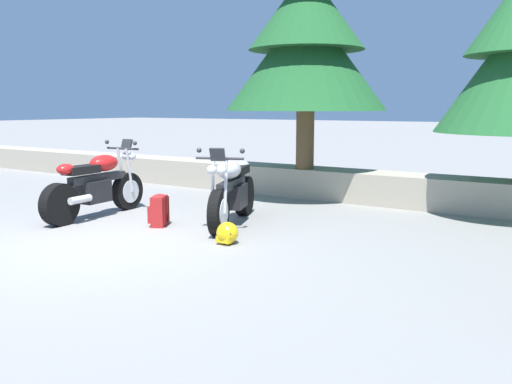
{
  "coord_description": "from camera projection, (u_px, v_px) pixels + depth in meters",
  "views": [
    {
      "loc": [
        5.24,
        -4.41,
        1.7
      ],
      "look_at": [
        1.6,
        1.2,
        0.65
      ],
      "focal_mm": 37.86,
      "sensor_mm": 36.0,
      "label": 1
    }
  ],
  "objects": [
    {
      "name": "pine_tree_far_left",
      "position": [
        306.0,
        39.0,
        9.83
      ],
      "size": [
        2.96,
        2.96,
        4.16
      ],
      "color": "brown",
      "rests_on": "stone_wall"
    },
    {
      "name": "motorcycle_silver_centre",
      "position": [
        232.0,
        192.0,
        7.84
      ],
      "size": [
        0.98,
        1.99,
        1.18
      ],
      "color": "black",
      "rests_on": "ground"
    },
    {
      "name": "rider_backpack",
      "position": [
        159.0,
        210.0,
        7.77
      ],
      "size": [
        0.33,
        0.35,
        0.47
      ],
      "color": "#A31E1E",
      "rests_on": "ground"
    },
    {
      "name": "motorcycle_red_near_left",
      "position": [
        97.0,
        186.0,
        8.42
      ],
      "size": [
        0.67,
        2.07,
        1.18
      ],
      "color": "black",
      "rests_on": "ground"
    },
    {
      "name": "rider_helmet",
      "position": [
        227.0,
        233.0,
        6.77
      ],
      "size": [
        0.28,
        0.28,
        0.28
      ],
      "color": "yellow",
      "rests_on": "ground"
    },
    {
      "name": "stone_wall",
      "position": [
        287.0,
        180.0,
        10.67
      ],
      "size": [
        36.0,
        0.8,
        0.55
      ],
      "primitive_type": "cube",
      "color": "#A89E89",
      "rests_on": "ground"
    },
    {
      "name": "ground_plane",
      "position": [
        96.0,
        245.0,
        6.73
      ],
      "size": [
        120.0,
        120.0,
        0.0
      ],
      "primitive_type": "plane",
      "color": "gray"
    }
  ]
}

